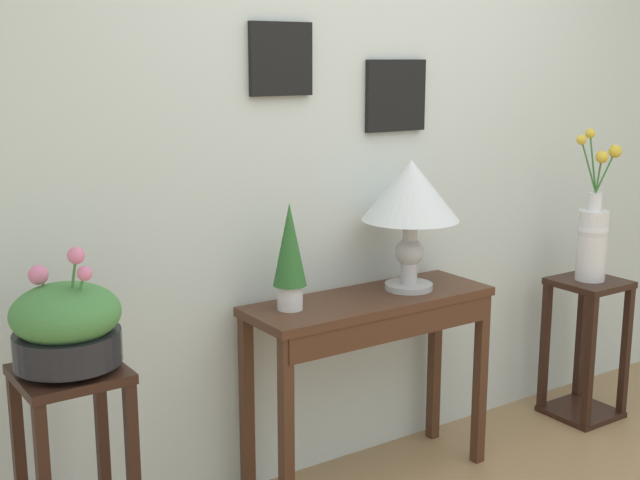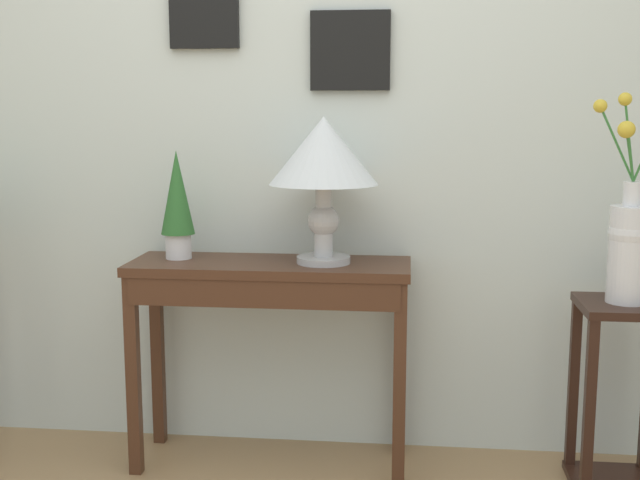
# 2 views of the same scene
# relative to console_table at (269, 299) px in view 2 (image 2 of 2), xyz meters

# --- Properties ---
(back_wall_with_art) EXTENTS (9.00, 0.13, 2.80)m
(back_wall_with_art) POSITION_rel_console_table_xyz_m (0.14, 0.29, 0.75)
(back_wall_with_art) COLOR silver
(back_wall_with_art) RESTS_ON ground
(console_table) EXTENTS (1.04, 0.36, 0.79)m
(console_table) POSITION_rel_console_table_xyz_m (0.00, 0.00, 0.00)
(console_table) COLOR #472819
(console_table) RESTS_ON ground
(table_lamp) EXTENTS (0.40, 0.40, 0.53)m
(table_lamp) POSITION_rel_console_table_xyz_m (0.20, 0.02, 0.52)
(table_lamp) COLOR #B7B7BC
(table_lamp) RESTS_ON console_table
(potted_plant_on_console) EXTENTS (0.13, 0.13, 0.41)m
(potted_plant_on_console) POSITION_rel_console_table_xyz_m (-0.36, 0.05, 0.36)
(potted_plant_on_console) COLOR silver
(potted_plant_on_console) RESTS_ON console_table
(pedestal_stand_right) EXTENTS (0.31, 0.31, 0.69)m
(pedestal_stand_right) POSITION_rel_console_table_xyz_m (1.26, -0.05, -0.31)
(pedestal_stand_right) COLOR black
(pedestal_stand_right) RESTS_ON ground
(flower_vase_tall_right) EXTENTS (0.23, 0.16, 0.72)m
(flower_vase_tall_right) POSITION_rel_console_table_xyz_m (1.26, -0.05, 0.26)
(flower_vase_tall_right) COLOR silver
(flower_vase_tall_right) RESTS_ON pedestal_stand_right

